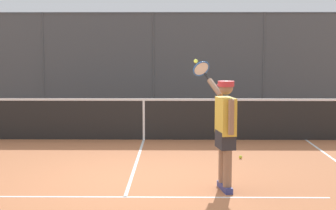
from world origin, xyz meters
TOP-DOWN VIEW (x-y plane):
  - ground_plane at (0.00, 0.00)m, footprint 60.00×60.00m
  - court_line_markings at (0.00, 1.33)m, footprint 7.58×8.54m
  - fence_backdrop at (-0.00, -9.89)m, footprint 17.81×1.37m
  - tennis_net at (0.00, -3.65)m, footprint 9.74×0.09m
  - tennis_player at (-1.46, 0.63)m, footprint 0.64×1.32m
  - tennis_ball_near_baseline at (-1.99, -1.59)m, footprint 0.07×0.07m

SIDE VIEW (x-z plane):
  - ground_plane at x=0.00m, z-range 0.00..0.00m
  - court_line_markings at x=0.00m, z-range 0.00..0.01m
  - tennis_ball_near_baseline at x=-1.99m, z-range 0.00..0.07m
  - tennis_net at x=0.00m, z-range -0.04..1.03m
  - tennis_player at x=-1.46m, z-range -0.01..1.94m
  - fence_backdrop at x=0.00m, z-range -0.18..3.12m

